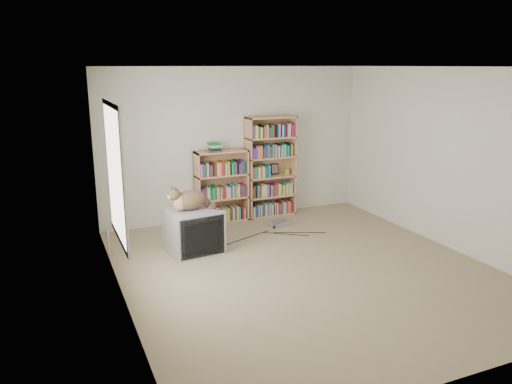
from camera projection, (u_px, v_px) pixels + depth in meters
name	position (u px, v px, depth m)	size (l,w,h in m)	color
floor	(306.00, 269.00, 6.33)	(4.50, 5.00, 0.01)	tan
wall_back	(235.00, 144.00, 8.24)	(4.50, 0.02, 2.50)	silver
wall_front	(469.00, 237.00, 3.79)	(4.50, 0.02, 2.50)	silver
wall_left	(118.00, 191.00, 5.16)	(0.02, 5.00, 2.50)	silver
wall_right	(452.00, 160.00, 6.88)	(0.02, 5.00, 2.50)	silver
ceiling	(312.00, 67.00, 5.71)	(4.50, 5.00, 0.02)	white
window	(115.00, 173.00, 5.30)	(0.02, 1.22, 1.52)	white
crt_tv	(193.00, 231.00, 6.88)	(0.76, 0.70, 0.60)	#9F9FA2
cat	(195.00, 203.00, 6.80)	(0.76, 0.52, 0.58)	#332315
bookcase_tall	(270.00, 169.00, 8.45)	(0.85, 0.30, 1.69)	tan
bookcase_short	(221.00, 189.00, 8.18)	(0.86, 0.30, 1.18)	tan
book_stack	(214.00, 147.00, 7.91)	(0.20, 0.26, 0.14)	red
green_mug	(287.00, 171.00, 8.57)	(0.09, 0.09, 0.10)	#86A32E
framed_print	(274.00, 169.00, 8.57)	(0.14, 0.01, 0.19)	black
dvd_player	(279.00, 223.00, 8.05)	(0.33, 0.24, 0.08)	#A9AAAE
wall_outlet	(107.00, 232.00, 6.75)	(0.01, 0.08, 0.13)	silver
floor_cables	(266.00, 232.00, 7.73)	(1.20, 0.70, 0.01)	black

